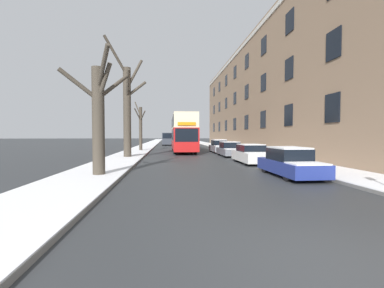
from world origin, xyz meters
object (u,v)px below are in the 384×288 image
(bare_tree_left_2, at_px, (140,127))
(pedestrian_left_sidewalk, at_px, (127,147))
(parked_car_0, at_px, (290,163))
(parked_car_3, at_px, (219,147))
(parked_car_2, at_px, (230,149))
(oncoming_van, at_px, (167,139))
(bare_tree_left_1, at_px, (127,108))
(double_decker_bus, at_px, (183,131))
(bare_tree_left_0, at_px, (99,115))
(parked_car_1, at_px, (251,154))

(bare_tree_left_2, bearing_deg, pedestrian_left_sidewalk, -91.88)
(parked_car_0, relative_size, parked_car_3, 0.99)
(parked_car_2, xyz_separation_m, oncoming_van, (-5.92, 27.53, 0.69))
(bare_tree_left_1, bearing_deg, double_decker_bus, 57.68)
(double_decker_bus, relative_size, parked_car_2, 2.78)
(bare_tree_left_0, bearing_deg, parked_car_2, 51.62)
(bare_tree_left_1, bearing_deg, bare_tree_left_2, 89.40)
(bare_tree_left_1, relative_size, parked_car_3, 2.30)
(parked_car_2, height_order, parked_car_3, parked_car_3)
(parked_car_0, bearing_deg, oncoming_van, 98.51)
(double_decker_bus, relative_size, parked_car_0, 2.68)
(parked_car_3, bearing_deg, oncoming_van, 104.79)
(bare_tree_left_0, distance_m, bare_tree_left_2, 19.75)
(parked_car_1, bearing_deg, double_decker_bus, 107.42)
(bare_tree_left_2, bearing_deg, bare_tree_left_0, -89.72)
(bare_tree_left_2, height_order, parked_car_2, bare_tree_left_2)
(bare_tree_left_1, height_order, double_decker_bus, bare_tree_left_1)
(bare_tree_left_0, xyz_separation_m, parked_car_2, (9.16, 11.56, -2.30))
(parked_car_3, bearing_deg, parked_car_1, -90.00)
(parked_car_1, bearing_deg, oncoming_van, 99.95)
(bare_tree_left_1, bearing_deg, parked_car_1, -26.21)
(oncoming_van, bearing_deg, bare_tree_left_0, -94.73)
(double_decker_bus, height_order, pedestrian_left_sidewalk, double_decker_bus)
(double_decker_bus, relative_size, parked_car_1, 2.80)
(parked_car_0, relative_size, parked_car_1, 1.04)
(double_decker_bus, bearing_deg, parked_car_0, -77.77)
(oncoming_van, bearing_deg, parked_car_0, -81.49)
(parked_car_3, distance_m, oncoming_van, 23.21)
(double_decker_bus, distance_m, parked_car_2, 8.07)
(parked_car_1, xyz_separation_m, parked_car_3, (-0.00, 11.33, 0.05))
(bare_tree_left_2, distance_m, parked_car_1, 17.30)
(parked_car_2, distance_m, pedestrian_left_sidewalk, 9.58)
(pedestrian_left_sidewalk, bearing_deg, bare_tree_left_1, 135.72)
(bare_tree_left_1, relative_size, parked_car_1, 2.41)
(bare_tree_left_1, distance_m, double_decker_bus, 10.07)
(bare_tree_left_2, bearing_deg, parked_car_2, -41.51)
(parked_car_0, height_order, pedestrian_left_sidewalk, pedestrian_left_sidewalk)
(pedestrian_left_sidewalk, bearing_deg, bare_tree_left_2, -57.89)
(double_decker_bus, height_order, parked_car_2, double_decker_bus)
(parked_car_0, xyz_separation_m, parked_car_2, (0.00, 12.04, -0.01))
(bare_tree_left_1, height_order, bare_tree_left_2, bare_tree_left_1)
(parked_car_0, distance_m, parked_car_1, 5.80)
(parked_car_1, relative_size, oncoming_van, 0.80)
(double_decker_bus, xyz_separation_m, oncoming_van, (-1.86, 20.80, -1.12))
(parked_car_0, height_order, parked_car_3, parked_car_3)
(bare_tree_left_1, xyz_separation_m, parked_car_3, (9.36, 6.73, -3.67))
(parked_car_2, bearing_deg, bare_tree_left_2, 138.49)
(parked_car_3, bearing_deg, bare_tree_left_0, -118.80)
(parked_car_3, bearing_deg, double_decker_bus, 158.13)
(bare_tree_left_0, xyz_separation_m, parked_car_3, (9.16, 16.66, -2.25))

